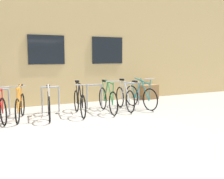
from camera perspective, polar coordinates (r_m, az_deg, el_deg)
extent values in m
plane|color=#9E998E|center=(6.81, -8.46, -8.04)|extent=(42.00, 42.00, 0.00)
cube|color=tan|center=(12.67, -16.99, 10.66)|extent=(28.00, 6.01, 5.19)
cube|color=black|center=(9.66, -14.22, 8.48)|extent=(1.30, 0.04, 1.04)
cube|color=black|center=(10.40, -0.99, 8.61)|extent=(1.30, 0.04, 1.04)
cylinder|color=gray|center=(8.33, -21.71, -2.74)|extent=(0.05, 0.05, 0.83)
cylinder|color=gray|center=(8.44, -15.14, -2.34)|extent=(0.05, 0.05, 0.83)
cylinder|color=gray|center=(8.54, -11.62, -2.12)|extent=(0.05, 0.05, 0.83)
cylinder|color=gray|center=(8.43, -13.45, 0.55)|extent=(0.53, 0.05, 0.05)
cylinder|color=gray|center=(8.82, -5.50, -1.71)|extent=(0.05, 0.05, 0.83)
cylinder|color=gray|center=(9.01, -2.31, -1.49)|extent=(0.05, 0.05, 0.83)
cylinder|color=gray|center=(8.85, -3.91, 1.05)|extent=(0.53, 0.05, 0.05)
cylinder|color=gray|center=(9.42, 3.11, -1.10)|extent=(0.05, 0.05, 0.83)
cylinder|color=gray|center=(9.68, 5.89, -0.90)|extent=(0.05, 0.05, 0.83)
cylinder|color=gray|center=(9.50, 4.55, 1.48)|extent=(0.53, 0.05, 0.05)
torus|color=black|center=(9.51, 4.35, -1.37)|extent=(0.14, 0.76, 0.76)
torus|color=black|center=(8.72, 8.39, -2.22)|extent=(0.14, 0.76, 0.76)
cylinder|color=teal|center=(8.89, 7.25, -0.02)|extent=(0.10, 0.49, 0.74)
cylinder|color=teal|center=(9.21, 5.66, -0.24)|extent=(0.08, 0.36, 0.58)
cylinder|color=teal|center=(8.99, 6.60, 1.88)|extent=(0.14, 0.80, 0.19)
cylinder|color=teal|center=(9.31, 5.30, -1.74)|extent=(0.09, 0.51, 0.08)
cylinder|color=teal|center=(9.40, 4.70, 0.09)|extent=(0.05, 0.20, 0.52)
cylinder|color=teal|center=(8.69, 8.33, -0.03)|extent=(0.04, 0.08, 0.67)
cube|color=black|center=(9.30, 5.05, 1.77)|extent=(0.12, 0.21, 0.06)
cylinder|color=gray|center=(8.67, 8.26, 2.38)|extent=(0.44, 0.08, 0.03)
torus|color=black|center=(8.90, -2.06, -1.97)|extent=(0.11, 0.75, 0.75)
torus|color=black|center=(7.93, 0.30, -3.12)|extent=(0.11, 0.75, 0.75)
cylinder|color=#1E7238|center=(8.14, -0.40, -0.72)|extent=(0.08, 0.50, 0.72)
cylinder|color=#1E7238|center=(8.53, -1.33, -0.53)|extent=(0.07, 0.38, 0.67)
cylinder|color=#1E7238|center=(8.27, -0.81, 1.67)|extent=(0.11, 0.82, 0.09)
cylinder|color=#1E7238|center=(8.66, -1.52, -2.41)|extent=(0.07, 0.53, 0.08)
cylinder|color=#1E7238|center=(8.77, -1.89, -0.14)|extent=(0.04, 0.20, 0.60)
cylinder|color=#1E7238|center=(7.90, 0.24, -0.78)|extent=(0.03, 0.08, 0.65)
cube|color=black|center=(8.65, -1.71, 1.95)|extent=(0.12, 0.21, 0.06)
cylinder|color=gray|center=(7.88, 0.18, 1.80)|extent=(0.44, 0.06, 0.03)
torus|color=black|center=(8.33, -13.81, -2.88)|extent=(0.17, 0.73, 0.74)
torus|color=black|center=(7.30, -13.62, -4.31)|extent=(0.17, 0.73, 0.74)
cylinder|color=silver|center=(7.53, -13.74, -1.87)|extent=(0.12, 0.50, 0.66)
cylinder|color=silver|center=(7.94, -13.80, -1.70)|extent=(0.10, 0.38, 0.58)
cylinder|color=silver|center=(7.66, -13.84, 0.39)|extent=(0.18, 0.82, 0.12)
cylinder|color=silver|center=(8.08, -13.76, -3.39)|extent=(0.12, 0.52, 0.08)
cylinder|color=silver|center=(8.20, -13.85, -1.24)|extent=(0.06, 0.20, 0.52)
cylinder|color=silver|center=(7.27, -13.70, -1.99)|extent=(0.04, 0.08, 0.59)
cube|color=black|center=(8.07, -13.90, 0.66)|extent=(0.13, 0.21, 0.06)
cylinder|color=gray|center=(7.25, -13.78, 0.57)|extent=(0.44, 0.10, 0.03)
torus|color=black|center=(8.35, -19.09, -3.18)|extent=(0.21, 0.69, 0.70)
torus|color=black|center=(7.39, -20.09, -4.55)|extent=(0.21, 0.69, 0.70)
cylinder|color=orange|center=(7.61, -19.89, -1.96)|extent=(0.15, 0.47, 0.71)
cylinder|color=orange|center=(7.98, -19.49, -1.75)|extent=(0.12, 0.34, 0.64)
cylinder|color=orange|center=(7.72, -19.82, 0.52)|extent=(0.22, 0.74, 0.10)
cylinder|color=orange|center=(8.12, -19.31, -3.66)|extent=(0.14, 0.49, 0.07)
cylinder|color=orange|center=(8.22, -19.26, -1.31)|extent=(0.07, 0.20, 0.58)
cylinder|color=orange|center=(7.36, -20.17, -2.08)|extent=(0.05, 0.08, 0.64)
cube|color=black|center=(8.09, -19.44, 0.83)|extent=(0.14, 0.22, 0.06)
cylinder|color=gray|center=(7.34, -20.26, 0.65)|extent=(0.43, 0.13, 0.03)
torus|color=black|center=(9.23, 1.75, -1.69)|extent=(0.12, 0.74, 0.74)
torus|color=black|center=(8.35, 4.04, -2.66)|extent=(0.12, 0.74, 0.74)
cylinder|color=#B7B7BC|center=(8.56, 3.37, -0.70)|extent=(0.09, 0.46, 0.63)
cylinder|color=#B7B7BC|center=(8.89, 2.50, -0.21)|extent=(0.07, 0.33, 0.68)
cylinder|color=#B7B7BC|center=(8.65, 3.02, 1.62)|extent=(0.12, 0.73, 0.09)
cylinder|color=#B7B7BC|center=(9.02, 2.28, -2.08)|extent=(0.08, 0.48, 0.08)
cylinder|color=#B7B7BC|center=(9.11, 1.96, 0.14)|extent=(0.05, 0.20, 0.62)
cylinder|color=#B7B7BC|center=(8.33, 3.99, -0.74)|extent=(0.04, 0.08, 0.56)
cube|color=black|center=(8.99, 2.17, 2.20)|extent=(0.12, 0.21, 0.06)
cylinder|color=gray|center=(8.32, 3.94, 1.40)|extent=(0.44, 0.08, 0.03)
torus|color=black|center=(8.59, -7.85, -2.52)|extent=(0.12, 0.71, 0.71)
torus|color=black|center=(7.59, -6.40, -3.79)|extent=(0.12, 0.71, 0.71)
cylinder|color=black|center=(7.82, -6.87, -1.40)|extent=(0.09, 0.50, 0.68)
cylinder|color=black|center=(8.20, -7.44, -0.92)|extent=(0.08, 0.37, 0.70)
cylinder|color=black|center=(7.93, -7.15, 1.22)|extent=(0.13, 0.80, 0.06)
cylinder|color=black|center=(8.34, -7.52, -2.98)|extent=(0.08, 0.52, 0.07)
cylinder|color=black|center=(8.45, -7.78, -0.51)|extent=(0.05, 0.20, 0.64)
cylinder|color=black|center=(7.56, -6.47, -1.49)|extent=(0.04, 0.08, 0.61)
cube|color=black|center=(8.32, -7.70, 1.77)|extent=(0.12, 0.21, 0.06)
cylinder|color=gray|center=(7.54, -6.55, 1.06)|extent=(0.44, 0.08, 0.03)
torus|color=black|center=(7.38, -22.84, -4.52)|extent=(0.16, 0.75, 0.75)
cylinder|color=red|center=(7.59, -23.38, -2.09)|extent=(0.11, 0.47, 0.68)
cylinder|color=red|center=(7.35, -23.00, -2.16)|extent=(0.04, 0.08, 0.61)
cylinder|color=gray|center=(7.33, -23.18, 0.45)|extent=(0.44, 0.10, 0.03)
cube|color=olive|center=(11.07, 8.17, -0.49)|extent=(0.70, 0.44, 0.60)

